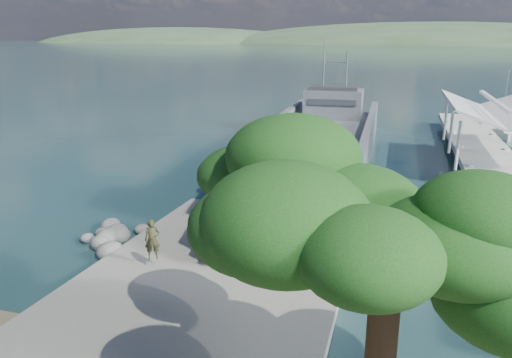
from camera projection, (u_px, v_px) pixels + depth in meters
name	position (u px, v px, depth m)	size (l,w,h in m)	color
ground	(227.00, 268.00, 21.31)	(1400.00, 1400.00, 0.00)	#1C4442
boat_ramp	(219.00, 273.00, 20.32)	(10.00, 18.00, 0.50)	gray
shoreline_rocks	(106.00, 247.00, 23.40)	(3.20, 5.60, 0.90)	#60605D
distant_headlands	(444.00, 44.00, 525.84)	(1000.00, 240.00, 48.00)	#30482D
pier	(490.00, 154.00, 34.82)	(6.40, 44.00, 6.10)	#B1B2A8
landing_craft	(320.00, 145.00, 41.39)	(8.76, 32.99, 9.76)	#4F565D
military_truck	(255.00, 187.00, 23.97)	(4.11, 9.10, 4.07)	black
soldier	(153.00, 248.00, 20.03)	(0.60, 0.40, 1.65)	black
sailboat_far	(501.00, 133.00, 48.80)	(3.31, 5.67, 6.64)	silver
overhang_tree	(363.00, 225.00, 10.06)	(8.10, 7.46, 7.36)	#311E13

